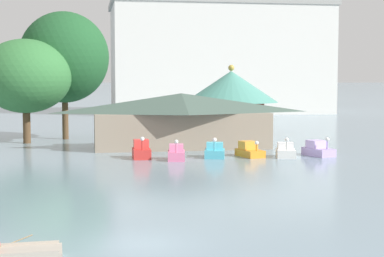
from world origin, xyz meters
TOP-DOWN VIEW (x-y plane):
  - ground_plane at (0.00, 0.00)m, footprint 2000.00×2000.00m
  - rowboat_with_rower at (-4.99, -1.55)m, footprint 4.02×3.57m
  - pedal_boat_red at (2.19, 25.84)m, footprint 1.42×2.32m
  - pedal_boat_pink at (4.84, 24.43)m, footprint 1.65×2.61m
  - pedal_boat_cyan at (8.14, 25.33)m, footprint 2.07×2.57m
  - pedal_boat_orange at (11.10, 25.49)m, footprint 2.06×2.97m
  - pedal_boat_white at (13.90, 24.56)m, footprint 1.95×2.50m
  - pedal_boat_lavender at (16.89, 25.08)m, footprint 2.25×3.08m
  - boathouse at (6.53, 32.81)m, footprint 17.26×6.36m
  - green_roof_pavilion at (14.35, 45.97)m, footprint 10.83×10.83m
  - shoreline_tree_tall_left at (-8.06, 39.42)m, footprint 9.03×9.03m
  - shoreline_tree_mid at (-4.41, 42.97)m, footprint 9.38×9.38m
  - background_building_block at (22.57, 91.11)m, footprint 40.68×19.09m

SIDE VIEW (x-z plane):
  - ground_plane at x=0.00m, z-range 0.00..0.00m
  - rowboat_with_rower at x=-4.99m, z-range -0.46..0.91m
  - pedal_boat_white at x=13.90m, z-range -0.36..1.34m
  - pedal_boat_orange at x=11.10m, z-range -0.21..1.20m
  - pedal_boat_cyan at x=8.14m, z-range -0.36..1.36m
  - pedal_boat_pink at x=4.84m, z-range -0.35..1.36m
  - pedal_boat_lavender at x=16.89m, z-range -0.31..1.32m
  - pedal_boat_red at x=2.19m, z-range -0.31..1.53m
  - boathouse at x=6.53m, z-range 0.13..5.21m
  - green_roof_pavilion at x=14.35m, z-range 0.25..8.26m
  - shoreline_tree_tall_left at x=-8.06m, z-range 1.49..11.84m
  - shoreline_tree_mid at x=-4.41m, z-range 1.93..15.38m
  - background_building_block at x=22.57m, z-range 0.02..20.61m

